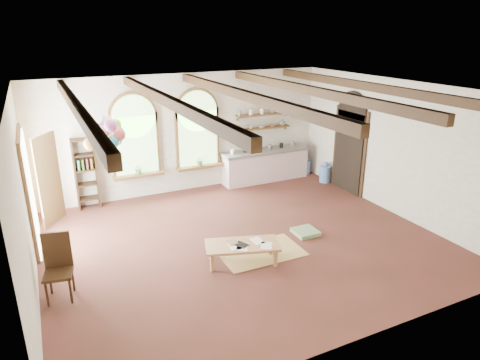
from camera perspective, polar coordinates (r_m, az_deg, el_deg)
floor at (r=9.23m, az=0.37°, el=-8.11°), size 8.00×8.00×0.00m
ceiling_beams at (r=8.26m, az=0.41°, el=11.29°), size 6.20×6.80×0.18m
window_left at (r=11.31m, az=-13.81°, el=5.41°), size 1.30×0.28×2.20m
window_right at (r=11.76m, az=-5.68°, el=6.41°), size 1.30×0.28×2.20m
left_doorway at (r=9.67m, az=-26.27°, el=-1.47°), size 0.10×1.90×2.50m
right_doorway at (r=12.06m, az=14.28°, el=3.62°), size 0.10×1.30×2.40m
kitchen_counter at (r=12.67m, az=3.37°, el=2.02°), size 2.68×0.62×0.94m
wall_shelf_lower at (r=12.54m, az=3.07°, el=6.93°), size 1.70×0.24×0.04m
wall_shelf_upper at (r=12.46m, az=3.10°, el=8.72°), size 1.70×0.24×0.04m
wall_clock at (r=13.16m, az=7.79°, el=8.94°), size 0.32×0.04×0.32m
bookshelf at (r=11.23m, az=-19.86°, el=0.80°), size 0.53×0.32×1.80m
coffee_table at (r=8.28m, az=0.31°, el=-8.81°), size 1.53×1.04×0.40m
side_chair at (r=7.90m, az=-22.91°, el=-12.24°), size 0.53×0.53×1.13m
floor_mat at (r=8.80m, az=2.83°, el=-9.57°), size 1.68×1.05×0.02m
floor_cushion at (r=9.62m, az=8.73°, el=-6.85°), size 0.51×0.51×0.09m
water_jug_a at (r=13.48m, az=8.76°, el=1.83°), size 0.28×0.28×0.54m
water_jug_b at (r=12.81m, az=11.27°, el=0.90°), size 0.32×0.32×0.63m
balloon_cluster at (r=8.97m, az=-17.52°, el=6.07°), size 0.84×0.90×1.16m
table_book at (r=8.27m, az=-1.61°, el=-8.40°), size 0.17×0.25×0.02m
tablet at (r=8.22m, az=0.16°, el=-8.61°), size 0.28×0.32×0.01m
potted_plant_left at (r=11.42m, az=-13.38°, el=1.50°), size 0.27×0.23×0.30m
potted_plant_right at (r=11.86m, az=-5.37°, el=2.63°), size 0.27×0.23×0.30m
shelf_cup_a at (r=12.19m, az=-0.04°, el=6.92°), size 0.12×0.10×0.10m
shelf_cup_b at (r=12.34m, az=1.43°, el=7.06°), size 0.10×0.10×0.09m
shelf_bowl_a at (r=12.51m, az=2.87°, el=7.12°), size 0.22×0.22×0.05m
shelf_bowl_b at (r=12.67m, az=4.27°, el=7.27°), size 0.20×0.20×0.06m
shelf_vase at (r=12.84m, az=5.65°, el=7.68°), size 0.18×0.18×0.19m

